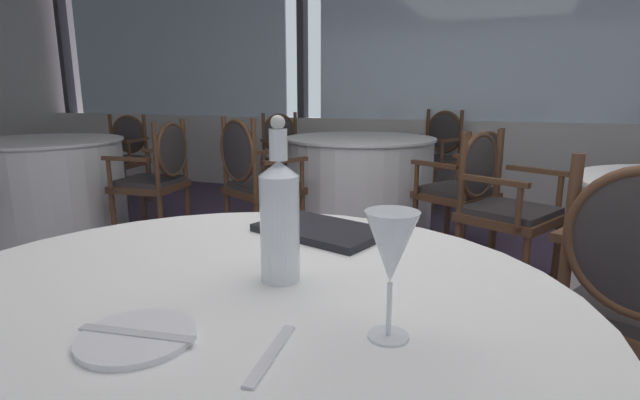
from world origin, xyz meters
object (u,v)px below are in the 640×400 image
at_px(dining_chair_1_1, 159,172).
at_px(dining_chair_3_1, 253,174).
at_px(water_bottle, 280,217).
at_px(dining_chair_3_0, 287,151).
at_px(menu_book, 321,230).
at_px(dining_chair_1_2, 123,152).
at_px(side_plate, 137,337).
at_px(dining_chair_2_0, 498,197).
at_px(wine_glass, 391,250).
at_px(dining_chair_3_3, 436,150).
at_px(dining_chair_3_2, 467,182).

height_order(dining_chair_1_1, dining_chair_3_1, dining_chair_3_1).
height_order(water_bottle, dining_chair_3_0, water_bottle).
xyz_separation_m(menu_book, dining_chair_1_2, (-3.26, 2.65, -0.24)).
height_order(dining_chair_1_2, dining_chair_3_0, dining_chair_3_0).
bearing_deg(side_plate, dining_chair_3_0, 112.62).
bearing_deg(dining_chair_2_0, water_bottle, -74.16).
bearing_deg(dining_chair_3_0, side_plate, -39.05).
distance_m(wine_glass, dining_chair_1_2, 4.75).
bearing_deg(dining_chair_1_2, dining_chair_3_3, 100.65).
xyz_separation_m(dining_chair_1_1, dining_chair_2_0, (2.45, -0.03, 0.00)).
bearing_deg(dining_chair_1_2, dining_chair_3_2, 74.98).
xyz_separation_m(water_bottle, dining_chair_3_1, (-1.29, 2.15, -0.33)).
height_order(dining_chair_3_1, dining_chair_3_2, dining_chair_3_1).
xyz_separation_m(dining_chair_3_0, dining_chair_3_3, (1.45, 0.43, 0.03)).
bearing_deg(dining_chair_3_2, side_plate, 113.33).
relative_size(water_bottle, wine_glass, 1.64).
bearing_deg(wine_glass, dining_chair_3_1, 124.00).
height_order(dining_chair_1_1, dining_chair_1_2, dining_chair_1_1).
xyz_separation_m(dining_chair_2_0, dining_chair_3_3, (-0.64, 1.98, 0.03)).
distance_m(dining_chair_1_2, dining_chair_2_0, 3.78).
relative_size(wine_glass, dining_chair_3_3, 0.21).
bearing_deg(dining_chair_3_0, dining_chair_1_1, -74.91).
distance_m(menu_book, dining_chair_1_1, 2.69).
height_order(menu_book, dining_chair_3_3, dining_chair_3_3).
distance_m(water_bottle, dining_chair_3_2, 2.62).
bearing_deg(water_bottle, dining_chair_3_2, 86.58).
relative_size(dining_chair_1_1, dining_chair_3_1, 0.96).
height_order(side_plate, dining_chair_3_0, dining_chair_3_0).
distance_m(wine_glass, dining_chair_3_2, 2.76).
distance_m(dining_chair_1_1, dining_chair_1_2, 1.52).
xyz_separation_m(wine_glass, dining_chair_1_2, (-3.56, 3.13, -0.37)).
relative_size(water_bottle, dining_chair_3_0, 0.35).
bearing_deg(dining_chair_1_1, dining_chair_1_2, -44.90).
bearing_deg(dining_chair_3_3, side_plate, 30.67).
relative_size(wine_glass, dining_chair_3_1, 0.21).
height_order(water_bottle, dining_chair_1_1, water_bottle).
bearing_deg(dining_chair_3_0, dining_chair_1_2, -130.29).
relative_size(dining_chair_1_2, dining_chair_3_1, 0.94).
xyz_separation_m(dining_chair_3_1, dining_chair_3_2, (1.44, 0.44, -0.04)).
distance_m(menu_book, dining_chair_3_3, 3.71).
height_order(dining_chair_3_2, dining_chair_3_3, dining_chair_3_3).
distance_m(dining_chair_1_1, dining_chair_3_3, 2.66).
bearing_deg(dining_chair_3_2, water_bottle, 114.91).
bearing_deg(dining_chair_1_2, menu_book, 42.33).
bearing_deg(menu_book, dining_chair_3_2, 101.63).
bearing_deg(menu_book, side_plate, -78.31).
distance_m(side_plate, wine_glass, 0.41).
bearing_deg(dining_chair_1_1, water_bottle, 126.45).
height_order(water_bottle, dining_chair_3_1, water_bottle).
bearing_deg(side_plate, water_bottle, 71.90).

